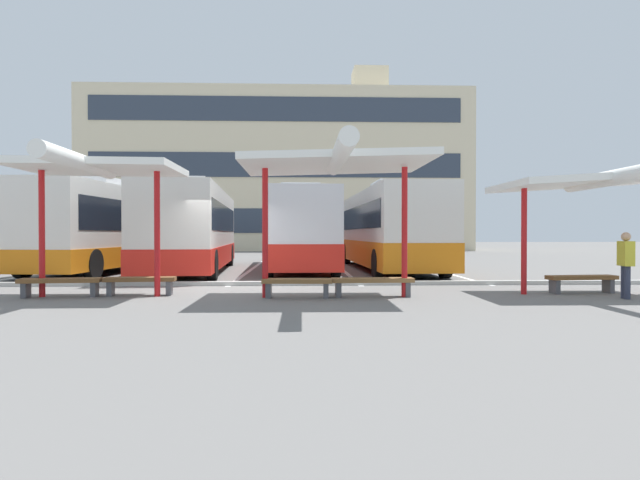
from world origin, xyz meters
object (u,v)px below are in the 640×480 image
(coach_bus_1, at_px, (193,231))
(coach_bus_3, at_px, (386,231))
(waiting_shelter_2, at_px, (336,165))
(waiting_shelter_3, at_px, (592,183))
(coach_bus_2, at_px, (299,232))
(bench_4, at_px, (373,282))
(bench_1, at_px, (60,283))
(waiting_passenger_0, at_px, (626,261))
(waiting_shelter_1, at_px, (95,170))
(coach_bus_0, at_px, (117,229))
(bench_2, at_px, (140,282))
(bench_3, at_px, (297,284))
(bench_5, at_px, (582,280))

(coach_bus_1, bearing_deg, coach_bus_3, 8.01)
(waiting_shelter_2, bearing_deg, waiting_shelter_3, 4.07)
(coach_bus_2, distance_m, bench_4, 10.34)
(bench_4, bearing_deg, bench_1, 178.46)
(coach_bus_1, bearing_deg, bench_4, -54.60)
(coach_bus_2, relative_size, waiting_passenger_0, 7.81)
(coach_bus_3, bearing_deg, bench_1, -134.98)
(coach_bus_1, distance_m, coach_bus_3, 7.95)
(coach_bus_3, xyz_separation_m, waiting_shelter_1, (-8.42, -9.51, 1.38))
(coach_bus_0, xyz_separation_m, bench_2, (3.81, -9.43, -1.36))
(bench_3, xyz_separation_m, waiting_passenger_0, (7.61, -0.45, 0.54))
(coach_bus_0, distance_m, coach_bus_3, 11.34)
(waiting_shelter_1, xyz_separation_m, waiting_shelter_3, (11.95, 0.11, -0.26))
(coach_bus_2, bearing_deg, coach_bus_1, -157.99)
(bench_2, bearing_deg, bench_5, 0.65)
(waiting_shelter_3, bearing_deg, bench_1, 179.66)
(coach_bus_1, relative_size, waiting_passenger_0, 7.26)
(coach_bus_3, distance_m, waiting_shelter_3, 10.11)
(coach_bus_3, bearing_deg, bench_4, -101.19)
(waiting_shelter_1, height_order, waiting_passenger_0, waiting_shelter_1)
(coach_bus_3, xyz_separation_m, waiting_shelter_3, (3.53, -9.40, 1.12))
(coach_bus_2, xyz_separation_m, waiting_shelter_2, (0.91, -10.43, 1.53))
(coach_bus_3, distance_m, waiting_shelter_1, 12.78)
(bench_5, bearing_deg, coach_bus_2, 127.16)
(coach_bus_0, relative_size, bench_1, 6.69)
(waiting_shelter_3, bearing_deg, bench_3, -177.87)
(bench_3, distance_m, bench_5, 7.25)
(coach_bus_3, relative_size, bench_2, 7.05)
(coach_bus_2, distance_m, bench_3, 10.33)
(bench_3, bearing_deg, coach_bus_2, 90.06)
(waiting_shelter_2, bearing_deg, bench_5, 8.15)
(bench_1, distance_m, bench_2, 1.82)
(bench_2, xyz_separation_m, bench_3, (3.84, -0.60, -0.00))
(bench_3, relative_size, bench_4, 0.84)
(bench_1, bearing_deg, coach_bus_1, 79.99)
(bench_2, bearing_deg, coach_bus_1, 92.51)
(coach_bus_3, bearing_deg, bench_3, -110.85)
(coach_bus_3, bearing_deg, bench_2, -129.65)
(coach_bus_1, height_order, bench_1, coach_bus_1)
(coach_bus_1, bearing_deg, coach_bus_0, 157.15)
(coach_bus_0, height_order, waiting_shelter_1, coach_bus_0)
(coach_bus_2, height_order, bench_3, coach_bus_2)
(bench_4, height_order, waiting_passenger_0, waiting_passenger_0)
(waiting_shelter_2, distance_m, bench_4, 2.93)
(bench_5, relative_size, waiting_passenger_0, 1.17)
(coach_bus_2, height_order, bench_4, coach_bus_2)
(coach_bus_1, xyz_separation_m, waiting_passenger_0, (11.80, -9.02, -0.75))
(coach_bus_1, bearing_deg, waiting_passenger_0, -37.40)
(bench_4, bearing_deg, coach_bus_3, 78.81)
(waiting_shelter_1, distance_m, waiting_passenger_0, 12.55)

